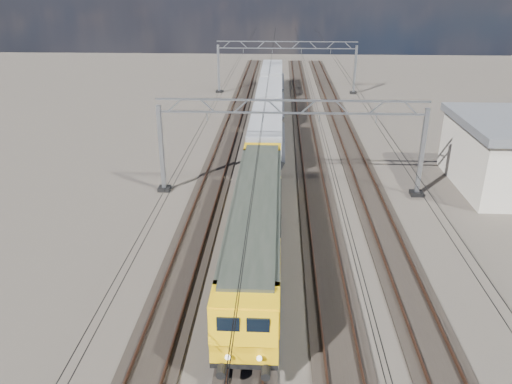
{
  "coord_description": "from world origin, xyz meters",
  "views": [
    {
      "loc": [
        -0.81,
        -30.72,
        14.86
      ],
      "look_at": [
        -2.22,
        -1.59,
        2.4
      ],
      "focal_mm": 35.0,
      "sensor_mm": 36.0,
      "label": 1
    }
  ],
  "objects_px": {
    "hopper_wagon_lead": "(266,134)",
    "hopper_wagon_third": "(272,77)",
    "hopper_wagon_mid": "(270,99)",
    "catenary_gantry_far": "(286,65)",
    "catenary_gantry_mid": "(290,143)",
    "locomotive": "(256,223)"
  },
  "relations": [
    {
      "from": "hopper_wagon_lead",
      "to": "hopper_wagon_third",
      "type": "distance_m",
      "value": 28.4
    },
    {
      "from": "hopper_wagon_mid",
      "to": "catenary_gantry_far",
      "type": "bearing_deg",
      "value": 81.8
    },
    {
      "from": "catenary_gantry_far",
      "to": "hopper_wagon_lead",
      "type": "height_order",
      "value": "catenary_gantry_far"
    },
    {
      "from": "hopper_wagon_mid",
      "to": "hopper_wagon_third",
      "type": "height_order",
      "value": "same"
    },
    {
      "from": "catenary_gantry_far",
      "to": "hopper_wagon_mid",
      "type": "relative_size",
      "value": 1.53
    },
    {
      "from": "catenary_gantry_mid",
      "to": "hopper_wagon_mid",
      "type": "bearing_deg",
      "value": 95.17
    },
    {
      "from": "locomotive",
      "to": "hopper_wagon_third",
      "type": "bearing_deg",
      "value": 90.0
    },
    {
      "from": "locomotive",
      "to": "hopper_wagon_lead",
      "type": "relative_size",
      "value": 1.62
    },
    {
      "from": "hopper_wagon_lead",
      "to": "hopper_wagon_third",
      "type": "xyz_separation_m",
      "value": [
        0.0,
        28.4,
        0.0
      ]
    },
    {
      "from": "catenary_gantry_mid",
      "to": "hopper_wagon_third",
      "type": "relative_size",
      "value": 1.53
    },
    {
      "from": "catenary_gantry_far",
      "to": "hopper_wagon_lead",
      "type": "relative_size",
      "value": 1.53
    },
    {
      "from": "hopper_wagon_lead",
      "to": "hopper_wagon_third",
      "type": "bearing_deg",
      "value": 90.0
    },
    {
      "from": "hopper_wagon_mid",
      "to": "hopper_wagon_third",
      "type": "xyz_separation_m",
      "value": [
        0.0,
        14.2,
        0.0
      ]
    },
    {
      "from": "catenary_gantry_mid",
      "to": "hopper_wagon_lead",
      "type": "height_order",
      "value": "catenary_gantry_mid"
    },
    {
      "from": "locomotive",
      "to": "hopper_wagon_mid",
      "type": "xyz_separation_m",
      "value": [
        -0.0,
        31.9,
        -0.09
      ]
    },
    {
      "from": "catenary_gantry_mid",
      "to": "catenary_gantry_far",
      "type": "relative_size",
      "value": 1.0
    },
    {
      "from": "hopper_wagon_mid",
      "to": "hopper_wagon_third",
      "type": "distance_m",
      "value": 14.2
    },
    {
      "from": "catenary_gantry_far",
      "to": "catenary_gantry_mid",
      "type": "bearing_deg",
      "value": -90.0
    },
    {
      "from": "locomotive",
      "to": "catenary_gantry_mid",
      "type": "bearing_deg",
      "value": 78.43
    },
    {
      "from": "catenary_gantry_mid",
      "to": "hopper_wagon_lead",
      "type": "xyz_separation_m",
      "value": [
        -2.0,
        7.92,
        -1.67
      ]
    },
    {
      "from": "hopper_wagon_third",
      "to": "hopper_wagon_lead",
      "type": "bearing_deg",
      "value": -90.0
    },
    {
      "from": "hopper_wagon_mid",
      "to": "hopper_wagon_third",
      "type": "relative_size",
      "value": 1.0
    }
  ]
}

